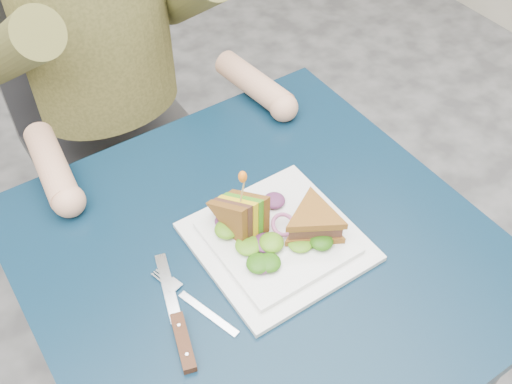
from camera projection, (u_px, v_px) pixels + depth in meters
table at (261, 277)px, 1.07m from camera, size 0.75×0.75×0.73m
chair at (101, 105)px, 1.57m from camera, size 0.42×0.40×0.93m
plate at (277, 240)px, 1.01m from camera, size 0.26×0.26×0.02m
sandwich_flat at (314, 222)px, 0.99m from camera, size 0.16×0.16×0.05m
sandwich_upright at (244, 216)px, 0.99m from camera, size 0.08×0.12×0.12m
fork at (195, 303)px, 0.93m from camera, size 0.06×0.18×0.01m
knife at (180, 331)px, 0.90m from camera, size 0.08×0.22×0.02m
toothpick at (243, 189)px, 0.94m from camera, size 0.01×0.01×0.06m
toothpick_frill at (243, 177)px, 0.92m from camera, size 0.01×0.01×0.02m
lettuce_spill at (277, 227)px, 1.00m from camera, size 0.15×0.13×0.02m
onion_ring at (283, 225)px, 1.00m from camera, size 0.04×0.04×0.02m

